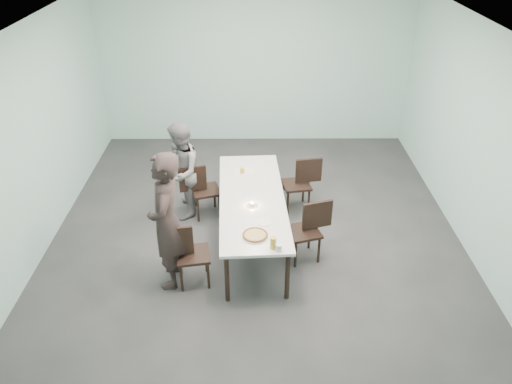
{
  "coord_description": "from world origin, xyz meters",
  "views": [
    {
      "loc": [
        -0.03,
        -6.03,
        4.36
      ],
      "look_at": [
        0.0,
        -0.37,
        1.0
      ],
      "focal_mm": 35.0,
      "sensor_mm": 36.0,
      "label": 1
    }
  ],
  "objects_px": {
    "pizza": "(255,235)",
    "tealight": "(252,204)",
    "side_plate": "(264,222)",
    "chair_far_left": "(200,187)",
    "chair_far_right": "(301,180)",
    "chair_near_right": "(309,227)",
    "beer_glass": "(273,243)",
    "chair_near_left": "(186,251)",
    "water_tumbler": "(279,248)",
    "amber_tumbler": "(242,171)",
    "table": "(252,201)",
    "diner_near": "(167,221)",
    "diner_far": "(181,171)"
  },
  "relations": [
    {
      "from": "pizza",
      "to": "tealight",
      "type": "bearing_deg",
      "value": 92.94
    },
    {
      "from": "side_plate",
      "to": "chair_far_left",
      "type": "bearing_deg",
      "value": 125.54
    },
    {
      "from": "chair_far_right",
      "to": "side_plate",
      "type": "height_order",
      "value": "chair_far_right"
    },
    {
      "from": "chair_near_right",
      "to": "beer_glass",
      "type": "xyz_separation_m",
      "value": [
        -0.52,
        -0.8,
        0.32
      ]
    },
    {
      "from": "chair_near_left",
      "to": "chair_near_right",
      "type": "bearing_deg",
      "value": 9.09
    },
    {
      "from": "pizza",
      "to": "water_tumbler",
      "type": "bearing_deg",
      "value": -46.24
    },
    {
      "from": "side_plate",
      "to": "amber_tumbler",
      "type": "xyz_separation_m",
      "value": [
        -0.3,
        1.33,
        0.04
      ]
    },
    {
      "from": "pizza",
      "to": "table",
      "type": "bearing_deg",
      "value": 92.44
    },
    {
      "from": "table",
      "to": "diner_near",
      "type": "distance_m",
      "value": 1.37
    },
    {
      "from": "beer_glass",
      "to": "pizza",
      "type": "bearing_deg",
      "value": 132.4
    },
    {
      "from": "diner_far",
      "to": "amber_tumbler",
      "type": "distance_m",
      "value": 0.93
    },
    {
      "from": "chair_near_right",
      "to": "side_plate",
      "type": "height_order",
      "value": "chair_near_right"
    },
    {
      "from": "chair_far_left",
      "to": "side_plate",
      "type": "xyz_separation_m",
      "value": [
        0.95,
        -1.33,
        0.25
      ]
    },
    {
      "from": "chair_far_right",
      "to": "chair_near_left",
      "type": "bearing_deg",
      "value": 38.63
    },
    {
      "from": "diner_far",
      "to": "pizza",
      "type": "height_order",
      "value": "diner_far"
    },
    {
      "from": "table",
      "to": "beer_glass",
      "type": "bearing_deg",
      "value": -77.66
    },
    {
      "from": "chair_near_right",
      "to": "diner_far",
      "type": "height_order",
      "value": "diner_far"
    },
    {
      "from": "water_tumbler",
      "to": "chair_near_right",
      "type": "bearing_deg",
      "value": 61.8
    },
    {
      "from": "chair_near_right",
      "to": "table",
      "type": "bearing_deg",
      "value": -41.54
    },
    {
      "from": "diner_far",
      "to": "tealight",
      "type": "xyz_separation_m",
      "value": [
        1.08,
        -0.96,
        0.0
      ]
    },
    {
      "from": "chair_far_right",
      "to": "pizza",
      "type": "distance_m",
      "value": 2.01
    },
    {
      "from": "chair_near_left",
      "to": "amber_tumbler",
      "type": "xyz_separation_m",
      "value": [
        0.68,
        1.6,
        0.29
      ]
    },
    {
      "from": "pizza",
      "to": "amber_tumbler",
      "type": "bearing_deg",
      "value": 96.54
    },
    {
      "from": "tealight",
      "to": "amber_tumbler",
      "type": "distance_m",
      "value": 0.94
    },
    {
      "from": "table",
      "to": "amber_tumbler",
      "type": "height_order",
      "value": "amber_tumbler"
    },
    {
      "from": "diner_near",
      "to": "side_plate",
      "type": "distance_m",
      "value": 1.24
    },
    {
      "from": "chair_near_left",
      "to": "chair_far_right",
      "type": "height_order",
      "value": "same"
    },
    {
      "from": "diner_far",
      "to": "pizza",
      "type": "relative_size",
      "value": 4.51
    },
    {
      "from": "chair_near_left",
      "to": "diner_far",
      "type": "bearing_deg",
      "value": 89.45
    },
    {
      "from": "side_plate",
      "to": "tealight",
      "type": "xyz_separation_m",
      "value": [
        -0.15,
        0.41,
        0.02
      ]
    },
    {
      "from": "chair_far_right",
      "to": "side_plate",
      "type": "bearing_deg",
      "value": 58.3
    },
    {
      "from": "amber_tumbler",
      "to": "diner_near",
      "type": "bearing_deg",
      "value": -119.99
    },
    {
      "from": "side_plate",
      "to": "water_tumbler",
      "type": "height_order",
      "value": "water_tumbler"
    },
    {
      "from": "beer_glass",
      "to": "water_tumbler",
      "type": "bearing_deg",
      "value": -41.02
    },
    {
      "from": "pizza",
      "to": "tealight",
      "type": "height_order",
      "value": "tealight"
    },
    {
      "from": "table",
      "to": "chair_far_left",
      "type": "distance_m",
      "value": 1.09
    },
    {
      "from": "table",
      "to": "chair_far_right",
      "type": "xyz_separation_m",
      "value": [
        0.78,
        0.92,
        -0.19
      ]
    },
    {
      "from": "amber_tumbler",
      "to": "chair_far_right",
      "type": "bearing_deg",
      "value": 12.77
    },
    {
      "from": "chair_near_left",
      "to": "chair_far_right",
      "type": "bearing_deg",
      "value": 39.12
    },
    {
      "from": "chair_near_left",
      "to": "diner_far",
      "type": "xyz_separation_m",
      "value": [
        -0.25,
        1.63,
        0.27
      ]
    },
    {
      "from": "diner_near",
      "to": "tealight",
      "type": "bearing_deg",
      "value": 119.15
    },
    {
      "from": "diner_far",
      "to": "side_plate",
      "type": "height_order",
      "value": "diner_far"
    },
    {
      "from": "diner_far",
      "to": "side_plate",
      "type": "relative_size",
      "value": 8.52
    },
    {
      "from": "chair_far_right",
      "to": "diner_near",
      "type": "distance_m",
      "value": 2.58
    },
    {
      "from": "table",
      "to": "diner_far",
      "type": "distance_m",
      "value": 1.32
    },
    {
      "from": "chair_near_right",
      "to": "side_plate",
      "type": "bearing_deg",
      "value": 6.11
    },
    {
      "from": "water_tumbler",
      "to": "tealight",
      "type": "xyz_separation_m",
      "value": [
        -0.31,
        1.0,
        -0.02
      ]
    },
    {
      "from": "chair_near_right",
      "to": "diner_far",
      "type": "relative_size",
      "value": 0.57
    },
    {
      "from": "pizza",
      "to": "chair_far_right",
      "type": "bearing_deg",
      "value": 68.23
    },
    {
      "from": "chair_near_left",
      "to": "amber_tumbler",
      "type": "distance_m",
      "value": 1.76
    }
  ]
}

